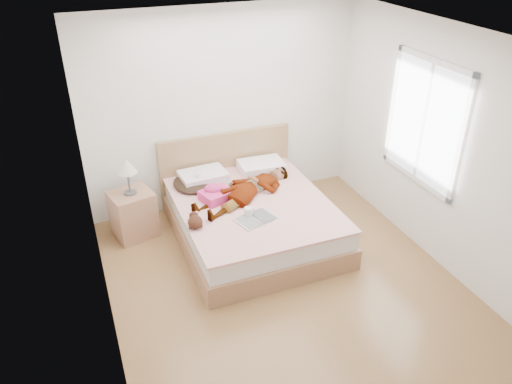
{
  "coord_description": "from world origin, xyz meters",
  "views": [
    {
      "loc": [
        -1.84,
        -3.8,
        3.53
      ],
      "look_at": [
        0.0,
        0.85,
        0.7
      ],
      "focal_mm": 35.0,
      "sensor_mm": 36.0,
      "label": 1
    }
  ],
  "objects_px": {
    "towel": "(216,194)",
    "plush_toy": "(195,221)",
    "nightstand": "(133,211)",
    "phone": "(198,173)",
    "coffee_mug": "(248,212)",
    "magazine": "(256,219)",
    "woman": "(247,186)",
    "bed": "(250,215)"
  },
  "relations": [
    {
      "from": "magazine",
      "to": "nightstand",
      "type": "height_order",
      "value": "nightstand"
    },
    {
      "from": "plush_toy",
      "to": "nightstand",
      "type": "relative_size",
      "value": 0.25
    },
    {
      "from": "woman",
      "to": "nightstand",
      "type": "distance_m",
      "value": 1.42
    },
    {
      "from": "bed",
      "to": "nightstand",
      "type": "height_order",
      "value": "nightstand"
    },
    {
      "from": "phone",
      "to": "bed",
      "type": "distance_m",
      "value": 0.84
    },
    {
      "from": "woman",
      "to": "phone",
      "type": "xyz_separation_m",
      "value": [
        -0.5,
        0.4,
        0.09
      ]
    },
    {
      "from": "bed",
      "to": "magazine",
      "type": "xyz_separation_m",
      "value": [
        -0.1,
        -0.46,
        0.24
      ]
    },
    {
      "from": "towel",
      "to": "plush_toy",
      "type": "bearing_deg",
      "value": -129.22
    },
    {
      "from": "magazine",
      "to": "coffee_mug",
      "type": "bearing_deg",
      "value": 115.82
    },
    {
      "from": "woman",
      "to": "magazine",
      "type": "distance_m",
      "value": 0.6
    },
    {
      "from": "coffee_mug",
      "to": "magazine",
      "type": "bearing_deg",
      "value": -64.18
    },
    {
      "from": "woman",
      "to": "towel",
      "type": "height_order",
      "value": "woman"
    },
    {
      "from": "bed",
      "to": "towel",
      "type": "relative_size",
      "value": 4.83
    },
    {
      "from": "phone",
      "to": "coffee_mug",
      "type": "height_order",
      "value": "phone"
    },
    {
      "from": "phone",
      "to": "magazine",
      "type": "xyz_separation_m",
      "value": [
        0.39,
        -0.99,
        -0.18
      ]
    },
    {
      "from": "woman",
      "to": "coffee_mug",
      "type": "relative_size",
      "value": 10.44
    },
    {
      "from": "bed",
      "to": "coffee_mug",
      "type": "height_order",
      "value": "bed"
    },
    {
      "from": "woman",
      "to": "coffee_mug",
      "type": "xyz_separation_m",
      "value": [
        -0.16,
        -0.48,
        -0.05
      ]
    },
    {
      "from": "coffee_mug",
      "to": "bed",
      "type": "bearing_deg",
      "value": 65.91
    },
    {
      "from": "plush_toy",
      "to": "nightstand",
      "type": "bearing_deg",
      "value": 122.81
    },
    {
      "from": "plush_toy",
      "to": "towel",
      "type": "bearing_deg",
      "value": 50.78
    },
    {
      "from": "nightstand",
      "to": "woman",
      "type": "bearing_deg",
      "value": -16.37
    },
    {
      "from": "phone",
      "to": "woman",
      "type": "bearing_deg",
      "value": -64.21
    },
    {
      "from": "woman",
      "to": "bed",
      "type": "bearing_deg",
      "value": -27.34
    },
    {
      "from": "bed",
      "to": "plush_toy",
      "type": "height_order",
      "value": "bed"
    },
    {
      "from": "plush_toy",
      "to": "coffee_mug",
      "type": "bearing_deg",
      "value": -0.89
    },
    {
      "from": "bed",
      "to": "coffee_mug",
      "type": "xyz_separation_m",
      "value": [
        -0.16,
        -0.35,
        0.29
      ]
    },
    {
      "from": "towel",
      "to": "bed",
      "type": "bearing_deg",
      "value": -19.81
    },
    {
      "from": "phone",
      "to": "towel",
      "type": "height_order",
      "value": "phone"
    },
    {
      "from": "woman",
      "to": "magazine",
      "type": "bearing_deg",
      "value": -36.06
    },
    {
      "from": "nightstand",
      "to": "plush_toy",
      "type": "bearing_deg",
      "value": -57.19
    },
    {
      "from": "magazine",
      "to": "plush_toy",
      "type": "bearing_deg",
      "value": 170.18
    },
    {
      "from": "woman",
      "to": "bed",
      "type": "height_order",
      "value": "bed"
    },
    {
      "from": "phone",
      "to": "bed",
      "type": "relative_size",
      "value": 0.05
    },
    {
      "from": "towel",
      "to": "magazine",
      "type": "xyz_separation_m",
      "value": [
        0.28,
        -0.6,
        -0.07
      ]
    },
    {
      "from": "woman",
      "to": "coffee_mug",
      "type": "height_order",
      "value": "woman"
    },
    {
      "from": "bed",
      "to": "nightstand",
      "type": "bearing_deg",
      "value": 158.6
    },
    {
      "from": "woman",
      "to": "magazine",
      "type": "relative_size",
      "value": 2.97
    },
    {
      "from": "bed",
      "to": "coffee_mug",
      "type": "distance_m",
      "value": 0.48
    },
    {
      "from": "towel",
      "to": "plush_toy",
      "type": "xyz_separation_m",
      "value": [
        -0.39,
        -0.48,
        -0.01
      ]
    },
    {
      "from": "woman",
      "to": "nightstand",
      "type": "bearing_deg",
      "value": -131.92
    },
    {
      "from": "coffee_mug",
      "to": "plush_toy",
      "type": "height_order",
      "value": "plush_toy"
    }
  ]
}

